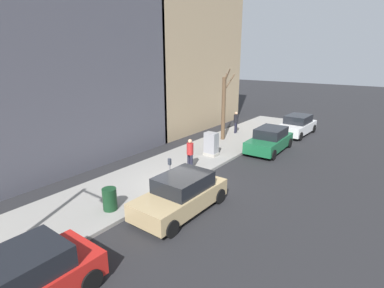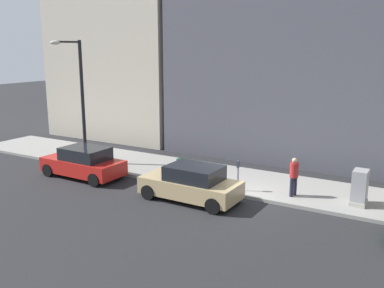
# 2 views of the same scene
# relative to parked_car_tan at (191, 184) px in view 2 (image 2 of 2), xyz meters

# --- Properties ---
(ground_plane) EXTENTS (120.00, 120.00, 0.00)m
(ground_plane) POSITION_rel_parked_car_tan_xyz_m (1.28, -1.60, -0.74)
(ground_plane) COLOR #232326
(sidewalk) EXTENTS (4.00, 36.00, 0.15)m
(sidewalk) POSITION_rel_parked_car_tan_xyz_m (3.28, -1.60, -0.66)
(sidewalk) COLOR gray
(sidewalk) RESTS_ON ground
(parked_car_tan) EXTENTS (1.98, 4.23, 1.52)m
(parked_car_tan) POSITION_rel_parked_car_tan_xyz_m (0.00, 0.00, 0.00)
(parked_car_tan) COLOR tan
(parked_car_tan) RESTS_ON ground
(parked_car_red) EXTENTS (1.98, 4.23, 1.52)m
(parked_car_red) POSITION_rel_parked_car_tan_xyz_m (0.18, 6.26, 0.00)
(parked_car_red) COLOR red
(parked_car_red) RESTS_ON ground
(parking_meter) EXTENTS (0.14, 0.10, 1.35)m
(parking_meter) POSITION_rel_parked_car_tan_xyz_m (1.73, -1.34, 0.24)
(parking_meter) COLOR slate
(parking_meter) RESTS_ON sidewalk
(utility_box) EXTENTS (0.83, 0.61, 1.43)m
(utility_box) POSITION_rel_parked_car_tan_xyz_m (2.58, -6.21, 0.11)
(utility_box) COLOR #A8A399
(utility_box) RESTS_ON sidewalk
(streetlamp) EXTENTS (1.97, 0.32, 6.50)m
(streetlamp) POSITION_rel_parked_car_tan_xyz_m (1.56, 7.72, 3.28)
(streetlamp) COLOR black
(streetlamp) RESTS_ON sidewalk
(trash_bin) EXTENTS (0.56, 0.56, 0.90)m
(trash_bin) POSITION_rel_parked_car_tan_xyz_m (2.18, 1.79, -0.14)
(trash_bin) COLOR #14381E
(trash_bin) RESTS_ON sidewalk
(pedestrian_midblock) EXTENTS (0.39, 0.36, 1.66)m
(pedestrian_midblock) POSITION_rel_parked_car_tan_xyz_m (2.27, -3.64, 0.35)
(pedestrian_midblock) COLOR #1E1E2D
(pedestrian_midblock) RESTS_ON sidewalk
(office_block_center) EXTENTS (12.93, 12.93, 16.76)m
(office_block_center) POSITION_rel_parked_car_tan_xyz_m (13.25, -0.54, 7.64)
(office_block_center) COLOR #4C4C56
(office_block_center) RESTS_ON ground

